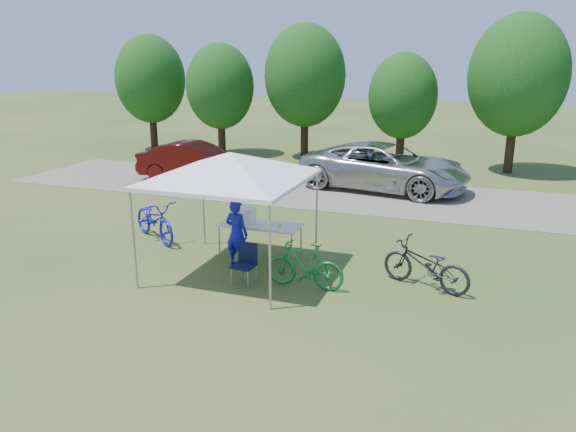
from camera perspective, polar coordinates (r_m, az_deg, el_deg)
name	(u,v)px	position (r m, az deg, el deg)	size (l,w,h in m)	color
ground	(233,272)	(12.77, -5.61, -5.68)	(100.00, 100.00, 0.00)	#2D5119
gravel_strip	(329,192)	(19.95, 4.21, 2.43)	(24.00, 5.00, 0.02)	gray
canopy	(230,156)	(12.04, -5.96, 6.12)	(4.53, 4.53, 3.00)	#A5A5AA
treeline	(362,82)	(25.35, 7.52, 13.33)	(24.89, 4.28, 6.30)	#382314
folding_table	(260,226)	(13.47, -2.87, -1.00)	(1.96, 0.82, 0.81)	white
folding_chair	(246,260)	(12.00, -4.32, -4.46)	(0.48, 0.49, 0.88)	black
cooler	(244,215)	(13.56, -4.45, 0.09)	(0.50, 0.34, 0.36)	white
ice_cream_cup	(279,226)	(13.22, -0.88, -0.98)	(0.08, 0.08, 0.06)	gold
cyclist	(237,233)	(12.87, -5.24, -1.75)	(0.58, 0.38, 1.58)	#1615AE
bike_blue	(155,220)	(15.12, -13.39, -0.35)	(0.73, 2.09, 1.10)	#131DAC
bike_green	(305,265)	(11.71, 1.70, -5.01)	(0.48, 1.69, 1.01)	#1A7736
bike_dark	(426,265)	(12.05, 13.80, -4.85)	(0.68, 1.95, 1.02)	black
minivan	(385,167)	(20.43, 9.80, 4.97)	(2.74, 5.95, 1.65)	#B6B7B2
sedan	(196,162)	(21.86, -9.35, 5.46)	(1.55, 4.44, 1.46)	#450C0B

